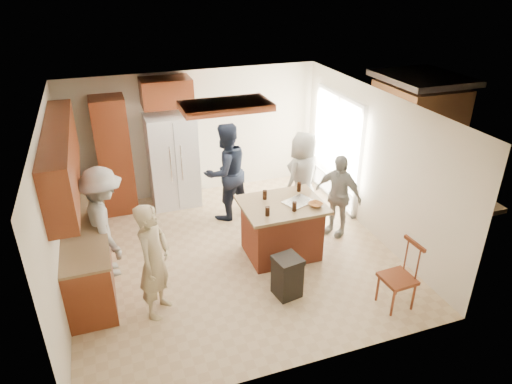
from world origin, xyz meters
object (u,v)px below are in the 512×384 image
object	(u,v)px
person_front_left	(154,261)
trash_bin	(287,276)
refrigerator	(173,160)
kitchen_island	(282,228)
person_behind_right	(303,177)
person_side_right	(338,195)
spindle_chair	(399,278)
person_counter	(105,223)
person_behind_left	(226,172)

from	to	relation	value
person_front_left	trash_bin	world-z (taller)	person_front_left
refrigerator	kitchen_island	xyz separation A→B (m)	(1.30, -2.36, -0.43)
person_behind_right	kitchen_island	bearing A→B (deg)	23.62
person_side_right	refrigerator	bearing A→B (deg)	-162.00
person_side_right	spindle_chair	bearing A→B (deg)	-35.28
person_counter	trash_bin	xyz separation A→B (m)	(2.33, -1.40, -0.55)
person_behind_left	kitchen_island	xyz separation A→B (m)	(0.49, -1.49, -0.44)
person_front_left	person_counter	bearing A→B (deg)	58.95
kitchen_island	person_behind_left	bearing A→B (deg)	108.10
person_behind_right	person_behind_left	bearing A→B (deg)	-48.21
kitchen_island	refrigerator	bearing A→B (deg)	118.77
person_side_right	kitchen_island	bearing A→B (deg)	-107.43
person_behind_right	person_counter	bearing A→B (deg)	-17.55
person_counter	trash_bin	world-z (taller)	person_counter
person_front_left	spindle_chair	bearing A→B (deg)	-73.90
person_front_left	trash_bin	xyz separation A→B (m)	(1.78, -0.26, -0.50)
refrigerator	spindle_chair	world-z (taller)	refrigerator
person_counter	person_behind_right	bearing A→B (deg)	-89.40
refrigerator	trash_bin	xyz separation A→B (m)	(0.98, -3.35, -0.58)
person_front_left	refrigerator	size ratio (longest dim) A/B	0.92
person_behind_left	person_side_right	world-z (taller)	person_behind_left
person_behind_left	kitchen_island	distance (m)	1.63
refrigerator	person_front_left	bearing A→B (deg)	-104.47
spindle_chair	person_front_left	bearing A→B (deg)	162.89
person_front_left	kitchen_island	world-z (taller)	person_front_left
person_counter	spindle_chair	xyz separation A→B (m)	(3.68, -2.10, -0.42)
person_front_left	spindle_chair	distance (m)	3.29
person_side_right	refrigerator	distance (m)	3.21
person_side_right	spindle_chair	distance (m)	2.02
person_behind_right	trash_bin	size ratio (longest dim) A/B	2.64
person_behind_left	trash_bin	bearing A→B (deg)	74.58
person_side_right	person_counter	distance (m)	3.80
kitchen_island	trash_bin	xyz separation A→B (m)	(-0.31, -0.99, -0.16)
person_behind_left	person_behind_right	world-z (taller)	person_behind_left
trash_bin	kitchen_island	bearing A→B (deg)	72.40
person_behind_right	trash_bin	distance (m)	2.34
person_behind_left	spindle_chair	bearing A→B (deg)	96.11
person_behind_right	kitchen_island	distance (m)	1.33
trash_bin	person_front_left	bearing A→B (deg)	171.69
person_side_right	kitchen_island	size ratio (longest dim) A/B	1.15
person_side_right	person_counter	xyz separation A→B (m)	(-3.80, 0.11, 0.13)
person_behind_left	person_behind_right	distance (m)	1.39
person_behind_right	trash_bin	xyz separation A→B (m)	(-1.12, -1.98, -0.51)
person_side_right	kitchen_island	world-z (taller)	person_side_right
person_behind_right	person_counter	distance (m)	3.50
person_behind_left	person_side_right	size ratio (longest dim) A/B	1.24
person_behind_right	trash_bin	bearing A→B (deg)	33.30
trash_bin	spindle_chair	distance (m)	1.53
person_side_right	refrigerator	world-z (taller)	refrigerator
person_front_left	person_side_right	xyz separation A→B (m)	(3.25, 1.03, -0.09)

